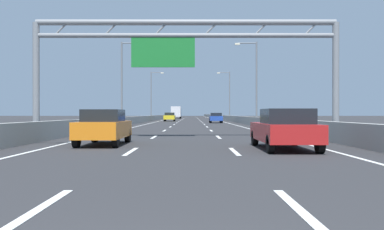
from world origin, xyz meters
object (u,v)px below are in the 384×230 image
at_px(streetlamp_left_far, 150,93).
at_px(streetlamp_right_far, 226,93).
at_px(yellow_car, 168,117).
at_px(orange_car, 102,127).
at_px(sign_gantry, 181,48).
at_px(box_truck, 174,112).
at_px(red_car, 282,129).
at_px(streetlamp_left_mid, 122,78).
at_px(blue_car, 214,118).
at_px(streetlamp_right_mid, 252,78).

relative_size(streetlamp_left_far, streetlamp_right_far, 1.00).
xyz_separation_m(yellow_car, orange_car, (0.10, -54.58, -0.00)).
height_order(sign_gantry, orange_car, sign_gantry).
bearing_deg(box_truck, red_car, -85.50).
distance_m(streetlamp_left_far, box_truck, 28.47).
bearing_deg(streetlamp_right_far, yellow_car, -134.84).
height_order(streetlamp_left_far, red_car, streetlamp_left_far).
bearing_deg(streetlamp_left_far, orange_car, -86.44).
xyz_separation_m(sign_gantry, streetlamp_left_mid, (-7.31, 25.87, 0.55)).
bearing_deg(yellow_car, blue_car, -61.45).
xyz_separation_m(sign_gantry, streetlamp_left_far, (-7.31, 60.77, 0.55)).
distance_m(blue_car, yellow_car, 14.92).
xyz_separation_m(streetlamp_left_mid, yellow_car, (3.98, 23.88, -4.63)).
height_order(streetlamp_right_mid, yellow_car, streetlamp_right_mid).
bearing_deg(streetlamp_left_mid, streetlamp_right_mid, 0.00).
xyz_separation_m(red_car, box_truck, (-7.54, 95.81, 0.93)).
height_order(streetlamp_right_far, blue_car, streetlamp_right_far).
bearing_deg(orange_car, blue_car, 80.38).
relative_size(blue_car, box_truck, 0.51).
xyz_separation_m(streetlamp_left_far, orange_car, (4.08, -65.60, -4.63)).
xyz_separation_m(streetlamp_left_mid, orange_car, (4.08, -30.70, -4.63)).
bearing_deg(box_truck, streetlamp_right_mid, -79.84).
relative_size(streetlamp_left_far, red_car, 2.05).
distance_m(streetlamp_right_mid, box_truck, 63.99).
bearing_deg(streetlamp_right_far, box_truck, 111.93).
xyz_separation_m(streetlamp_right_mid, streetlamp_left_far, (-14.93, 34.89, 0.00)).
xyz_separation_m(streetlamp_left_mid, streetlamp_right_mid, (14.93, 0.00, 0.00)).
bearing_deg(red_car, sign_gantry, 118.94).
relative_size(streetlamp_right_far, yellow_car, 2.13).
height_order(streetlamp_left_far, yellow_car, streetlamp_left_far).
bearing_deg(streetlamp_left_mid, sign_gantry, -74.23).
bearing_deg(streetlamp_right_far, blue_car, -99.01).
relative_size(yellow_car, red_car, 0.96).
distance_m(sign_gantry, yellow_car, 50.03).
height_order(streetlamp_right_mid, red_car, streetlamp_right_mid).
relative_size(streetlamp_right_mid, streetlamp_left_far, 1.00).
bearing_deg(streetlamp_right_far, sign_gantry, -97.15).
height_order(streetlamp_left_mid, streetlamp_left_far, same).
bearing_deg(sign_gantry, streetlamp_right_mid, 73.58).
relative_size(sign_gantry, blue_car, 3.97).
height_order(blue_car, red_car, red_car).
bearing_deg(streetlamp_right_mid, orange_car, -109.47).
distance_m(sign_gantry, orange_car, 7.10).
bearing_deg(red_car, box_truck, 94.50).
distance_m(streetlamp_right_far, red_car, 68.08).
bearing_deg(streetlamp_left_far, streetlamp_left_mid, -90.00).
relative_size(blue_car, orange_car, 0.98).
bearing_deg(streetlamp_left_mid, yellow_car, 80.54).
height_order(sign_gantry, streetlamp_right_far, streetlamp_right_far).
xyz_separation_m(blue_car, orange_car, (-7.03, -41.48, 0.04)).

